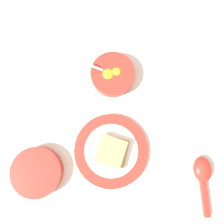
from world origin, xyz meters
The scene contains 6 objects.
ground_plane centered at (0.00, 0.00, 0.00)m, with size 3.00×3.00×0.00m, color silver.
egg_bowl centered at (0.17, 0.16, 0.02)m, with size 0.14×0.14×0.07m.
toast_plate centered at (0.03, -0.03, 0.01)m, with size 0.22×0.22×0.01m.
toast_sandwich centered at (0.03, -0.04, 0.03)m, with size 0.12×0.12×0.03m.
soup_spoon centered at (0.22, -0.24, 0.02)m, with size 0.12×0.17×0.03m.
congee_bowl centered at (-0.18, 0.04, 0.02)m, with size 0.15×0.15×0.04m.
Camera 1 is at (0.04, -0.02, 0.68)m, focal length 35.00 mm.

